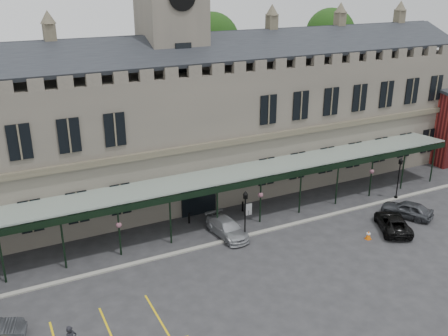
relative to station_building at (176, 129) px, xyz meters
name	(u,v)px	position (x,y,z in m)	size (l,w,h in m)	color
ground	(263,276)	(0.00, -15.91, -6.47)	(140.00, 140.00, 0.00)	#27272A
station_building	(176,129)	(0.00, 0.00, 0.00)	(60.00, 10.36, 17.30)	#5B554C
clock_tower	(173,55)	(0.00, 0.09, 6.64)	(5.60, 5.60, 24.80)	#5B554C
canopy	(216,204)	(0.00, -8.45, -4.06)	(50.00, 4.10, 4.30)	#8C9E93
kerb	(227,240)	(0.00, -10.41, -6.41)	(60.00, 0.40, 0.12)	gray
tree_behind_mid	(212,42)	(8.00, 9.09, 6.35)	(6.00, 6.00, 16.00)	#332314
tree_behind_right	(330,35)	(24.00, 9.09, 6.35)	(6.00, 6.00, 16.00)	#332314
lamp_post_mid	(245,212)	(1.30, -10.95, -3.94)	(0.40, 0.40, 4.27)	black
lamp_post_right	(399,175)	(17.76, -10.36, -4.03)	(0.39, 0.39, 4.11)	black
traffic_cone	(368,235)	(10.17, -15.11, -6.11)	(0.46, 0.46, 0.73)	#DE5B07
sign_board	(248,210)	(3.76, -7.15, -5.94)	(0.63, 0.09, 1.08)	black
bollard_left	(189,218)	(-1.46, -6.23, -6.01)	(0.16, 0.16, 0.91)	black
bollard_right	(243,206)	(3.69, -6.22, -6.01)	(0.16, 0.16, 0.91)	black
car_taxi	(227,228)	(0.44, -9.60, -5.80)	(1.88, 4.63, 1.34)	#9B9DA2
car_van	(393,223)	(13.00, -14.79, -5.81)	(2.18, 4.72, 1.31)	black
car_right_a	(407,209)	(15.84, -13.53, -5.74)	(1.71, 4.26, 1.45)	#373A3F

